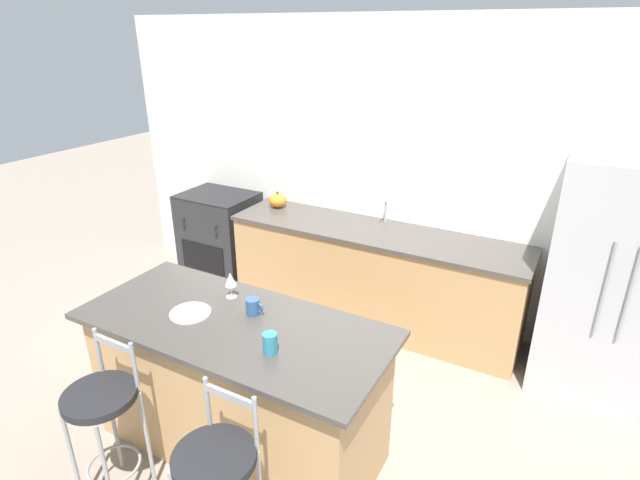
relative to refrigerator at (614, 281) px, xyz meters
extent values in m
plane|color=gray|center=(-1.87, -0.35, -0.90)|extent=(18.00, 18.00, 0.00)
cube|color=silver|center=(-1.87, 0.38, 0.45)|extent=(6.00, 0.07, 2.70)
cube|color=tan|center=(-1.87, 0.04, -0.46)|extent=(2.67, 0.67, 0.88)
cube|color=#47423D|center=(-1.87, 0.04, 0.00)|extent=(2.70, 0.71, 0.03)
cube|color=black|center=(-1.87, 0.04, 0.01)|extent=(0.56, 0.36, 0.01)
cylinder|color=#ADAFB5|center=(-1.87, 0.26, 0.13)|extent=(0.02, 0.02, 0.22)
cylinder|color=#ADAFB5|center=(-1.87, 0.20, 0.23)|extent=(0.02, 0.12, 0.02)
cube|color=tan|center=(-2.00, -1.83, -0.44)|extent=(1.81, 0.74, 0.92)
cube|color=#47423D|center=(-2.00, -1.83, 0.04)|extent=(1.93, 0.86, 0.03)
cube|color=#BCBCC1|center=(0.00, 0.00, 0.00)|extent=(0.88, 0.71, 1.80)
cylinder|color=#939399|center=(-0.07, -0.37, 0.09)|extent=(0.02, 0.02, 0.68)
cylinder|color=#939399|center=(0.07, -0.37, 0.09)|extent=(0.02, 0.02, 0.68)
cube|color=#28282B|center=(-3.68, 0.05, -0.42)|extent=(0.76, 0.61, 0.95)
cube|color=black|center=(-3.68, -0.26, -0.54)|extent=(0.55, 0.01, 0.30)
cube|color=black|center=(-3.68, 0.05, 0.06)|extent=(0.76, 0.61, 0.02)
cylinder|color=black|center=(-3.89, -0.26, -0.16)|extent=(0.03, 0.02, 0.03)
cylinder|color=black|center=(-3.46, -0.26, -0.16)|extent=(0.03, 0.02, 0.03)
cylinder|color=black|center=(-3.89, -0.26, -0.23)|extent=(0.03, 0.02, 0.03)
cylinder|color=black|center=(-3.46, -0.26, -0.23)|extent=(0.03, 0.02, 0.03)
cylinder|color=#99999E|center=(-2.56, -2.64, -0.55)|extent=(0.02, 0.02, 0.70)
cylinder|color=#99999E|center=(-2.27, -2.64, -0.55)|extent=(0.02, 0.02, 0.70)
cylinder|color=#99999E|center=(-2.56, -2.35, -0.55)|extent=(0.02, 0.02, 0.70)
cylinder|color=#99999E|center=(-2.27, -2.35, -0.55)|extent=(0.02, 0.02, 0.70)
torus|color=#99999E|center=(-2.42, -2.49, -0.68)|extent=(0.31, 0.31, 0.02)
cylinder|color=#232326|center=(-2.42, -2.49, -0.17)|extent=(0.40, 0.40, 0.04)
cylinder|color=#99999E|center=(-2.56, -2.35, -0.01)|extent=(0.02, 0.02, 0.28)
cylinder|color=#99999E|center=(-2.27, -2.35, -0.01)|extent=(0.02, 0.02, 0.28)
cube|color=#99999E|center=(-2.42, -2.35, 0.08)|extent=(0.29, 0.02, 0.04)
cylinder|color=#232326|center=(-1.59, -2.52, -0.17)|extent=(0.40, 0.40, 0.04)
cylinder|color=#99999E|center=(-1.74, -2.38, -0.01)|extent=(0.02, 0.02, 0.28)
cylinder|color=#99999E|center=(-1.45, -2.38, -0.01)|extent=(0.02, 0.02, 0.28)
cube|color=#99999E|center=(-1.59, -2.38, 0.08)|extent=(0.29, 0.02, 0.04)
cylinder|color=white|center=(-2.29, -1.88, 0.06)|extent=(0.25, 0.25, 0.01)
torus|color=white|center=(-2.29, -1.88, 0.07)|extent=(0.24, 0.24, 0.01)
cylinder|color=white|center=(-2.20, -1.59, 0.06)|extent=(0.07, 0.07, 0.00)
cylinder|color=white|center=(-2.20, -1.59, 0.10)|extent=(0.01, 0.01, 0.08)
cone|color=white|center=(-2.20, -1.59, 0.19)|extent=(0.08, 0.08, 0.09)
cylinder|color=#335689|center=(-1.95, -1.69, 0.11)|extent=(0.09, 0.09, 0.10)
torus|color=#335689|center=(-1.91, -1.69, 0.11)|extent=(0.07, 0.01, 0.07)
cylinder|color=teal|center=(-1.64, -1.97, 0.12)|extent=(0.08, 0.08, 0.12)
ellipsoid|color=orange|center=(-2.97, 0.13, 0.09)|extent=(0.18, 0.18, 0.14)
cylinder|color=brown|center=(-2.97, 0.13, 0.17)|extent=(0.02, 0.02, 0.02)
camera|label=1|loc=(-0.32, -3.81, 1.67)|focal=28.00mm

